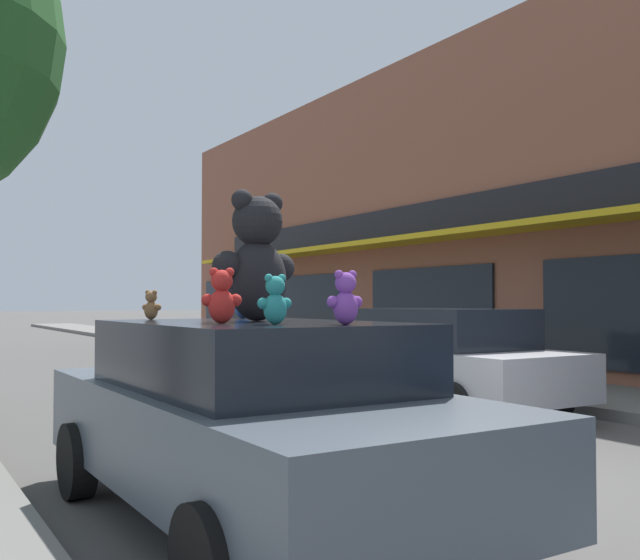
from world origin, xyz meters
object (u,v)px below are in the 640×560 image
(teddy_bear_giant, at_px, (257,258))
(teddy_bear_cream, at_px, (265,301))
(teddy_bear_brown, at_px, (151,305))
(parked_car_far_center, at_px, (438,357))
(teddy_bear_purple, at_px, (345,298))
(teddy_bear_red, at_px, (222,297))
(teddy_bear_teal, at_px, (275,300))
(plush_art_car, at_px, (254,416))
(teddy_bear_blue, at_px, (243,299))

(teddy_bear_giant, height_order, teddy_bear_cream, teddy_bear_giant)
(teddy_bear_brown, distance_m, parked_car_far_center, 5.60)
(teddy_bear_cream, distance_m, teddy_bear_purple, 1.84)
(teddy_bear_giant, bearing_deg, teddy_bear_red, 35.22)
(teddy_bear_giant, distance_m, parked_car_far_center, 5.60)
(teddy_bear_teal, relative_size, parked_car_far_center, 0.07)
(plush_art_car, bearing_deg, teddy_bear_purple, -79.19)
(teddy_bear_cream, height_order, teddy_bear_brown, teddy_bear_cream)
(parked_car_far_center, bearing_deg, plush_art_car, -144.20)
(teddy_bear_giant, distance_m, teddy_bear_red, 0.74)
(teddy_bear_teal, xyz_separation_m, teddy_bear_blue, (0.57, 1.69, 0.02))
(teddy_bear_brown, height_order, teddy_bear_blue, teddy_bear_blue)
(teddy_bear_giant, relative_size, parked_car_far_center, 0.23)
(teddy_bear_brown, height_order, parked_car_far_center, teddy_bear_brown)
(teddy_bear_giant, relative_size, teddy_bear_teal, 3.06)
(teddy_bear_purple, xyz_separation_m, parked_car_far_center, (4.44, 4.25, -0.82))
(teddy_bear_cream, distance_m, teddy_bear_teal, 1.67)
(teddy_bear_cream, bearing_deg, plush_art_car, 2.87)
(teddy_bear_red, xyz_separation_m, parked_car_far_center, (5.00, 3.60, -0.84))
(plush_art_car, xyz_separation_m, teddy_bear_teal, (-0.16, -0.63, 0.83))
(teddy_bear_teal, height_order, parked_car_far_center, teddy_bear_teal)
(teddy_bear_brown, distance_m, teddy_bear_blue, 0.84)
(teddy_bear_blue, bearing_deg, plush_art_car, 3.54)
(teddy_bear_teal, bearing_deg, teddy_bear_red, -55.66)
(teddy_bear_cream, xyz_separation_m, teddy_bear_red, (-0.91, -1.15, 0.03))
(teddy_bear_giant, xyz_separation_m, teddy_bear_teal, (-0.28, -0.83, -0.32))
(plush_art_car, height_order, teddy_bear_red, teddy_bear_red)
(plush_art_car, height_order, teddy_bear_purple, teddy_bear_purple)
(teddy_bear_teal, xyz_separation_m, teddy_bear_brown, (-0.26, 1.66, -0.04))
(plush_art_car, distance_m, teddy_bear_brown, 1.37)
(teddy_bear_brown, relative_size, parked_car_far_center, 0.06)
(plush_art_car, xyz_separation_m, teddy_bear_blue, (0.41, 1.06, 0.85))
(teddy_bear_red, height_order, teddy_bear_brown, teddy_bear_red)
(teddy_bear_cream, bearing_deg, teddy_bear_purple, 23.03)
(teddy_bear_red, relative_size, teddy_bear_blue, 1.05)
(teddy_bear_giant, distance_m, teddy_bear_purple, 1.16)
(teddy_bear_giant, height_order, teddy_bear_brown, teddy_bear_giant)
(teddy_bear_cream, xyz_separation_m, teddy_bear_purple, (-0.35, -1.80, 0.02))
(plush_art_car, relative_size, teddy_bear_red, 11.68)
(plush_art_car, distance_m, teddy_bear_giant, 1.18)
(plush_art_car, relative_size, teddy_bear_purple, 12.66)
(teddy_bear_cream, xyz_separation_m, parked_car_far_center, (4.08, 2.45, -0.81))
(teddy_bear_giant, height_order, teddy_bear_purple, teddy_bear_giant)
(teddy_bear_giant, bearing_deg, teddy_bear_blue, -116.96)
(teddy_bear_giant, distance_m, teddy_bear_teal, 0.93)
(plush_art_car, relative_size, teddy_bear_giant, 4.41)
(plush_art_car, height_order, teddy_bear_teal, teddy_bear_teal)
(teddy_bear_blue, height_order, parked_car_far_center, teddy_bear_blue)
(teddy_bear_red, distance_m, teddy_bear_brown, 1.30)
(teddy_bear_red, bearing_deg, teddy_bear_blue, -99.68)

